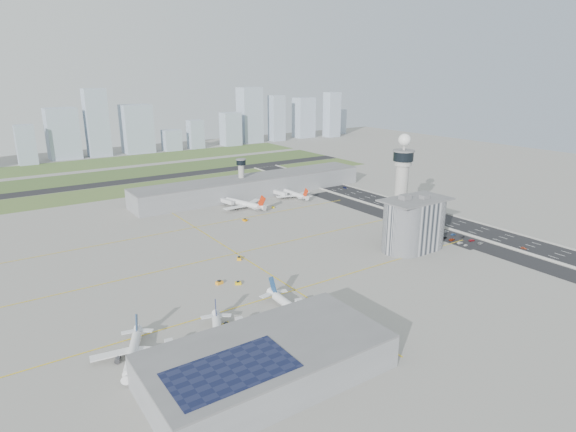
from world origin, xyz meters
TOP-DOWN VIEW (x-y plane):
  - ground at (0.00, 0.00)m, footprint 1000.00×1000.00m
  - grass_strip_0 at (-20.00, 225.00)m, footprint 480.00×50.00m
  - grass_strip_1 at (-20.00, 300.00)m, footprint 480.00×60.00m
  - grass_strip_2 at (-20.00, 380.00)m, footprint 480.00×70.00m
  - runway at (-20.00, 262.00)m, footprint 480.00×22.00m
  - highway at (115.00, 0.00)m, footprint 28.00×500.00m
  - barrier_left at (101.00, 0.00)m, footprint 0.60×500.00m
  - barrier_right at (129.00, 0.00)m, footprint 0.60×500.00m
  - landside_road at (90.00, -10.00)m, footprint 18.00×260.00m
  - parking_lot at (88.00, -22.00)m, footprint 20.00×44.00m
  - taxiway_line_h_0 at (-40.00, -30.00)m, footprint 260.00×0.60m
  - taxiway_line_h_1 at (-40.00, 30.00)m, footprint 260.00×0.60m
  - taxiway_line_h_2 at (-40.00, 90.00)m, footprint 260.00×0.60m
  - taxiway_line_v at (-40.00, 30.00)m, footprint 0.60×260.00m
  - control_tower at (72.00, 8.00)m, footprint 14.00×14.00m
  - secondary_tower at (30.00, 150.00)m, footprint 8.60×8.60m
  - admin_building at (51.99, -22.00)m, footprint 42.00×24.00m
  - terminal_pier at (40.00, 148.00)m, footprint 210.00×32.00m
  - near_terminal at (-88.07, -82.02)m, footprint 84.00×42.00m
  - airplane_near_a at (-123.74, -45.15)m, footprint 42.72×45.45m
  - airplane_near_b at (-92.53, -52.22)m, footprint 44.35×47.21m
  - airplane_near_c at (-55.42, -50.83)m, footprint 36.32×42.21m
  - airplane_far_a at (11.35, 115.04)m, footprint 50.96×55.49m
  - airplane_far_b at (63.20, 119.95)m, footprint 34.02×39.98m
  - jet_bridge_near_0 at (-113.00, -61.00)m, footprint 5.39×14.31m
  - jet_bridge_near_1 at (-83.00, -61.00)m, footprint 5.39×14.31m
  - jet_bridge_near_2 at (-53.00, -61.00)m, footprint 5.39×14.31m
  - jet_bridge_far_0 at (2.00, 132.00)m, footprint 5.39×14.31m
  - jet_bridge_far_1 at (52.00, 132.00)m, footprint 5.39×14.31m
  - tug_0 at (-84.13, -42.83)m, footprint 3.89×3.08m
  - tug_1 at (-59.82, -8.50)m, footprint 3.51×2.97m
  - tug_2 at (-67.43, -2.87)m, footprint 3.74×2.91m
  - tug_3 at (-43.44, 20.42)m, footprint 3.58×3.99m
  - tug_4 at (-4.38, 83.40)m, footprint 3.03×3.66m
  - tug_5 at (30.84, 101.29)m, footprint 3.04×3.41m
  - car_lot_0 at (82.42, -37.81)m, footprint 3.57×1.72m
  - car_lot_1 at (82.64, -33.26)m, footprint 4.10×1.69m
  - car_lot_2 at (83.66, -26.39)m, footprint 4.73×2.51m
  - car_lot_3 at (82.67, -21.31)m, footprint 4.47×2.07m
  - car_lot_4 at (81.95, -12.87)m, footprint 3.32×1.45m
  - car_lot_5 at (83.56, -6.93)m, footprint 3.77×1.81m
  - car_lot_6 at (92.94, -40.64)m, footprint 4.57×2.36m
  - car_lot_7 at (92.80, -34.44)m, footprint 4.55×2.46m
  - car_lot_8 at (93.83, -26.80)m, footprint 3.86×2.00m
  - car_lot_9 at (92.60, -20.58)m, footprint 3.84×1.40m
  - car_lot_10 at (93.67, -13.93)m, footprint 4.57×2.38m
  - car_lot_11 at (93.45, -5.06)m, footprint 4.72×2.40m
  - car_hw_0 at (106.85, -60.57)m, footprint 1.88×3.67m
  - car_hw_1 at (114.90, 41.94)m, footprint 1.73×3.90m
  - car_hw_2 at (121.68, 120.79)m, footprint 2.19×4.30m
  - car_hw_4 at (108.99, 181.20)m, footprint 1.91×3.70m
  - skyline_bldg_6 at (-102.68, 417.90)m, footprint 20.04×16.03m
  - skyline_bldg_7 at (-59.44, 436.89)m, footprint 35.76×28.61m
  - skyline_bldg_8 at (-19.42, 431.56)m, footprint 26.33×21.06m
  - skyline_bldg_9 at (30.27, 432.32)m, footprint 36.96×29.57m
  - skyline_bldg_10 at (73.27, 423.68)m, footprint 23.01×18.41m
  - skyline_bldg_11 at (108.28, 423.34)m, footprint 20.22×16.18m
  - skyline_bldg_12 at (162.17, 421.29)m, footprint 26.14×20.92m
  - skyline_bldg_13 at (201.27, 433.27)m, footprint 32.26×25.81m
  - skyline_bldg_14 at (244.74, 426.38)m, footprint 21.59×17.28m
  - skyline_bldg_15 at (302.83, 435.54)m, footprint 30.25×24.20m
  - skyline_bldg_16 at (345.49, 415.96)m, footprint 23.04×18.43m
  - skyline_bldg_17 at (382.05, 443.29)m, footprint 22.64×18.11m

SIDE VIEW (x-z plane):
  - ground at x=0.00m, z-range 0.00..0.00m
  - taxiway_line_h_0 at x=-40.00m, z-range 0.00..0.01m
  - taxiway_line_h_1 at x=-40.00m, z-range 0.00..0.01m
  - taxiway_line_h_2 at x=-40.00m, z-range 0.00..0.01m
  - taxiway_line_v at x=-40.00m, z-range 0.00..0.01m
  - grass_strip_0 at x=-20.00m, z-range 0.00..0.08m
  - grass_strip_1 at x=-20.00m, z-range 0.00..0.08m
  - grass_strip_2 at x=-20.00m, z-range 0.00..0.08m
  - landside_road at x=90.00m, z-range 0.00..0.08m
  - highway at x=115.00m, z-range 0.00..0.10m
  - parking_lot at x=88.00m, z-range 0.00..0.10m
  - runway at x=-20.00m, z-range 0.01..0.11m
  - car_lot_4 at x=81.95m, z-range 0.00..1.11m
  - car_hw_2 at x=121.68m, z-range 0.00..1.16m
  - car_lot_0 at x=82.42m, z-range 0.00..1.17m
  - car_lot_5 at x=83.56m, z-range 0.00..1.19m
  - car_hw_0 at x=106.85m, z-range 0.00..1.20m
  - barrier_left at x=101.00m, z-range 0.00..1.20m
  - barrier_right at x=129.00m, z-range 0.00..1.20m
  - car_hw_4 at x=108.99m, z-range 0.00..1.20m
  - car_lot_10 at x=93.67m, z-range 0.00..1.23m
  - car_lot_6 at x=92.94m, z-range 0.00..1.23m
  - car_hw_1 at x=114.90m, z-range 0.00..1.24m
  - car_lot_7 at x=92.80m, z-range 0.00..1.25m
  - car_lot_8 at x=93.83m, z-range 0.00..1.25m
  - car_lot_9 at x=92.60m, z-range 0.00..1.26m
  - car_lot_3 at x=82.67m, z-range 0.00..1.26m
  - car_lot_2 at x=83.66m, z-range 0.00..1.27m
  - car_lot_11 at x=93.45m, z-range 0.00..1.31m
  - car_lot_1 at x=82.64m, z-range 0.00..1.32m
  - tug_5 at x=30.84m, z-range 0.00..1.64m
  - tug_1 at x=-59.82m, z-range 0.00..1.73m
  - tug_4 at x=-4.38m, z-range 0.00..1.82m
  - tug_3 at x=-43.44m, z-range 0.00..1.92m
  - tug_2 at x=-67.43m, z-range 0.00..1.95m
  - tug_0 at x=-84.13m, z-range 0.00..2.01m
  - jet_bridge_near_0 at x=-113.00m, z-range 0.00..5.70m
  - jet_bridge_near_1 at x=-83.00m, z-range 0.00..5.70m
  - jet_bridge_near_2 at x=-53.00m, z-range 0.00..5.70m
  - jet_bridge_far_0 at x=2.00m, z-range 0.00..5.70m
  - jet_bridge_far_1 at x=52.00m, z-range 0.00..5.70m
  - airplane_near_a at x=-123.74m, z-range 0.00..10.10m
  - airplane_near_b at x=-92.53m, z-range 0.00..10.50m
  - airplane_far_b at x=63.20m, z-range 0.00..11.16m
  - airplane_near_c at x=-55.42m, z-range 0.00..11.44m
  - near_terminal at x=-88.07m, z-range -0.07..12.93m
  - airplane_far_a at x=11.35m, z-range 0.00..12.86m
  - terminal_pier at x=40.00m, z-range 0.00..15.80m
  - skyline_bldg_10 at x=73.27m, z-range 0.00..27.75m
  - admin_building at x=51.99m, z-range -1.45..32.05m
  - secondary_tower at x=30.00m, z-range 2.85..34.75m
  - skyline_bldg_11 at x=108.28m, z-range 0.00..38.97m
  - skyline_bldg_17 at x=382.05m, z-range 0.00..41.06m
  - skyline_bldg_6 at x=-102.68m, z-range 0.00..45.20m
  - skyline_bldg_12 at x=162.17m, z-range 0.00..46.89m
  - skyline_bldg_7 at x=-59.44m, z-range 0.00..61.22m
  - skyline_bldg_9 at x=30.27m, z-range 0.00..62.11m
  - skyline_bldg_15 at x=302.83m, z-range 0.00..63.40m
  - skyline_bldg_14 at x=244.74m, z-range 0.00..68.75m
  - control_tower at x=72.00m, z-range 2.79..67.29m
  - skyline_bldg_16 at x=345.49m, z-range 0.00..71.56m
  - skyline_bldg_13 at x=201.27m, z-range 0.00..81.20m
  - skyline_bldg_8 at x=-19.42m, z-range 0.00..83.39m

